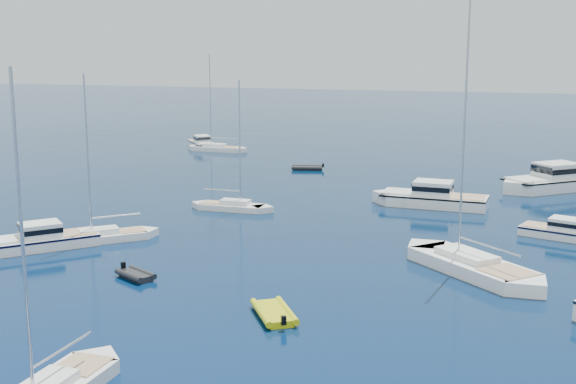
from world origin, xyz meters
TOP-DOWN VIEW (x-y plane):
  - ground at (0.00, 0.00)m, footprint 400.00×400.00m
  - motor_cruiser_left at (-13.96, 11.01)m, footprint 8.10×8.39m
  - motor_cruiser_centre at (10.44, 33.42)m, footprint 11.08×3.93m
  - motor_cruiser_far_r at (21.44, 24.88)m, footprint 7.75×4.51m
  - motor_cruiser_distant at (21.14, 44.64)m, footprint 12.36×11.44m
  - motor_cruiser_horizon at (-24.15, 62.55)m, footprint 7.01×7.97m
  - sailboat_mid_r at (15.30, 14.29)m, footprint 11.29×10.91m
  - sailboat_mid_l at (-10.74, 14.26)m, footprint 7.80×7.35m
  - sailboat_centre at (-5.64, 26.65)m, footprint 7.85×2.07m
  - sailboat_far_l at (-20.87, 59.96)m, footprint 9.12×2.75m
  - tender_yellow at (5.95, 3.20)m, footprint 3.87×4.42m
  - tender_grey_near at (-4.17, 6.92)m, footprint 3.18×2.73m
  - tender_grey_far at (-5.27, 48.99)m, footprint 4.00×2.76m

SIDE VIEW (x-z plane):
  - ground at x=0.00m, z-range 0.00..0.00m
  - motor_cruiser_left at x=-13.96m, z-range -1.17..1.17m
  - motor_cruiser_centre at x=10.44m, z-range -1.43..1.43m
  - motor_cruiser_far_r at x=21.44m, z-range -0.97..0.97m
  - motor_cruiser_distant at x=21.14m, z-range -1.70..1.70m
  - motor_cruiser_horizon at x=-24.15m, z-range -1.07..1.07m
  - sailboat_mid_r at x=15.30m, z-range -9.16..9.16m
  - sailboat_mid_l at x=-10.74m, z-range -6.26..6.26m
  - sailboat_centre at x=-5.64m, z-range -5.77..5.77m
  - sailboat_far_l at x=-20.87m, z-range -6.63..6.63m
  - tender_yellow at x=5.95m, z-range -0.47..0.47m
  - tender_grey_near at x=-4.17m, z-range -0.47..0.47m
  - tender_grey_far at x=-5.27m, z-range -0.47..0.47m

